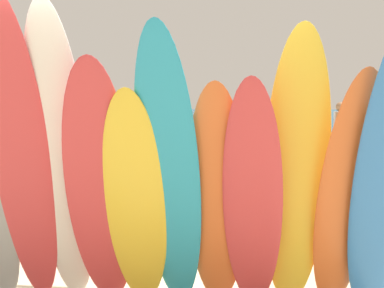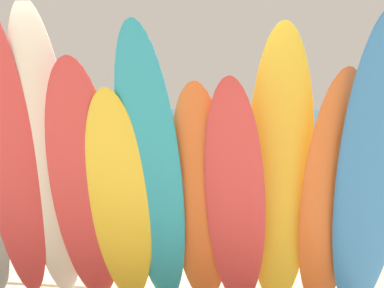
{
  "view_description": "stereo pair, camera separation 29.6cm",
  "coord_description": "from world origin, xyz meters",
  "px_view_note": "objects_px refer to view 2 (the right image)",
  "views": [
    {
      "loc": [
        0.64,
        -4.45,
        1.85
      ],
      "look_at": [
        0.0,
        2.42,
        1.13
      ],
      "focal_mm": 45.58,
      "sensor_mm": 36.0,
      "label": 1
    },
    {
      "loc": [
        0.93,
        -4.41,
        1.85
      ],
      "look_at": [
        0.0,
        2.42,
        1.13
      ],
      "focal_mm": 45.58,
      "sensor_mm": 36.0,
      "label": 2
    }
  ],
  "objects_px": {
    "surfboard_orange_10": "(331,201)",
    "surfboard_blue_11": "(370,182)",
    "surfboard_red_8": "(235,204)",
    "beachgoer_strolling": "(272,147)",
    "surfboard_red_2": "(9,162)",
    "surfboard_yellow_5": "(120,205)",
    "distant_boat": "(96,129)",
    "surfboard_red_4": "(85,191)",
    "surfboard_teal_6": "(152,179)",
    "surfboard_orange_7": "(200,203)",
    "surfboard_yellow_9": "(280,178)",
    "surfboard_rack": "(157,229)",
    "surfboard_white_3": "(47,164)",
    "beachgoer_midbeach": "(80,142)",
    "beachgoer_by_water": "(350,132)"
  },
  "relations": [
    {
      "from": "surfboard_orange_10",
      "to": "surfboard_blue_11",
      "type": "distance_m",
      "value": 0.35
    },
    {
      "from": "surfboard_red_8",
      "to": "beachgoer_strolling",
      "type": "height_order",
      "value": "surfboard_red_8"
    },
    {
      "from": "surfboard_red_2",
      "to": "surfboard_yellow_5",
      "type": "xyz_separation_m",
      "value": [
        0.91,
        0.04,
        -0.34
      ]
    },
    {
      "from": "surfboard_orange_10",
      "to": "distant_boat",
      "type": "distance_m",
      "value": 20.02
    },
    {
      "from": "surfboard_red_4",
      "to": "surfboard_teal_6",
      "type": "bearing_deg",
      "value": -9.87
    },
    {
      "from": "surfboard_orange_7",
      "to": "surfboard_yellow_9",
      "type": "bearing_deg",
      "value": 5.75
    },
    {
      "from": "surfboard_orange_10",
      "to": "surfboard_red_4",
      "type": "bearing_deg",
      "value": 176.72
    },
    {
      "from": "surfboard_yellow_9",
      "to": "surfboard_red_4",
      "type": "bearing_deg",
      "value": -175.01
    },
    {
      "from": "surfboard_red_2",
      "to": "beachgoer_strolling",
      "type": "xyz_separation_m",
      "value": [
        2.27,
        5.47,
        -0.44
      ]
    },
    {
      "from": "surfboard_orange_10",
      "to": "distant_boat",
      "type": "bearing_deg",
      "value": 108.14
    },
    {
      "from": "surfboard_red_8",
      "to": "surfboard_rack",
      "type": "bearing_deg",
      "value": 142.33
    },
    {
      "from": "surfboard_teal_6",
      "to": "surfboard_orange_10",
      "type": "relative_size",
      "value": 1.16
    },
    {
      "from": "surfboard_red_4",
      "to": "surfboard_orange_7",
      "type": "xyz_separation_m",
      "value": [
        0.92,
        0.08,
        -0.09
      ]
    },
    {
      "from": "distant_boat",
      "to": "surfboard_red_4",
      "type": "bearing_deg",
      "value": -71.33
    },
    {
      "from": "surfboard_white_3",
      "to": "surfboard_red_8",
      "type": "distance_m",
      "value": 1.57
    },
    {
      "from": "surfboard_rack",
      "to": "beachgoer_strolling",
      "type": "distance_m",
      "value": 4.9
    },
    {
      "from": "surfboard_orange_7",
      "to": "surfboard_yellow_5",
      "type": "bearing_deg",
      "value": -173.81
    },
    {
      "from": "surfboard_teal_6",
      "to": "beachgoer_strolling",
      "type": "distance_m",
      "value": 5.61
    },
    {
      "from": "surfboard_red_2",
      "to": "surfboard_blue_11",
      "type": "distance_m",
      "value": 2.82
    },
    {
      "from": "surfboard_red_2",
      "to": "beachgoer_strolling",
      "type": "distance_m",
      "value": 5.94
    },
    {
      "from": "surfboard_orange_7",
      "to": "beachgoer_midbeach",
      "type": "bearing_deg",
      "value": 120.62
    },
    {
      "from": "surfboard_yellow_5",
      "to": "surfboard_white_3",
      "type": "bearing_deg",
      "value": 176.7
    },
    {
      "from": "surfboard_yellow_5",
      "to": "distant_boat",
      "type": "xyz_separation_m",
      "value": [
        -6.48,
        18.34,
        -0.81
      ]
    },
    {
      "from": "surfboard_orange_10",
      "to": "beachgoer_midbeach",
      "type": "bearing_deg",
      "value": 121.77
    },
    {
      "from": "surfboard_teal_6",
      "to": "surfboard_red_8",
      "type": "distance_m",
      "value": 0.67
    },
    {
      "from": "surfboard_teal_6",
      "to": "distant_boat",
      "type": "bearing_deg",
      "value": 114.33
    },
    {
      "from": "surfboard_rack",
      "to": "surfboard_white_3",
      "type": "xyz_separation_m",
      "value": [
        -0.77,
        -0.67,
        0.71
      ]
    },
    {
      "from": "surfboard_yellow_5",
      "to": "surfboard_blue_11",
      "type": "distance_m",
      "value": 1.92
    },
    {
      "from": "surfboard_yellow_5",
      "to": "beachgoer_strolling",
      "type": "relative_size",
      "value": 1.37
    },
    {
      "from": "surfboard_white_3",
      "to": "surfboard_teal_6",
      "type": "relative_size",
      "value": 1.06
    },
    {
      "from": "surfboard_red_2",
      "to": "surfboard_red_8",
      "type": "xyz_separation_m",
      "value": [
        1.84,
        0.03,
        -0.3
      ]
    },
    {
      "from": "surfboard_orange_7",
      "to": "distant_boat",
      "type": "height_order",
      "value": "surfboard_orange_7"
    },
    {
      "from": "surfboard_red_8",
      "to": "beachgoer_strolling",
      "type": "relative_size",
      "value": 1.43
    },
    {
      "from": "surfboard_rack",
      "to": "surfboard_orange_10",
      "type": "height_order",
      "value": "surfboard_orange_10"
    },
    {
      "from": "surfboard_orange_7",
      "to": "beachgoer_by_water",
      "type": "xyz_separation_m",
      "value": [
        2.56,
        7.83,
        -0.03
      ]
    },
    {
      "from": "surfboard_red_2",
      "to": "surfboard_orange_7",
      "type": "xyz_separation_m",
      "value": [
        1.56,
        0.1,
        -0.32
      ]
    },
    {
      "from": "surfboard_rack",
      "to": "distant_boat",
      "type": "height_order",
      "value": "surfboard_rack"
    },
    {
      "from": "surfboard_orange_10",
      "to": "distant_boat",
      "type": "xyz_separation_m",
      "value": [
        -8.14,
        18.27,
        -0.88
      ]
    },
    {
      "from": "surfboard_yellow_9",
      "to": "beachgoer_strolling",
      "type": "relative_size",
      "value": 1.65
    },
    {
      "from": "surfboard_blue_11",
      "to": "distant_boat",
      "type": "bearing_deg",
      "value": 113.94
    },
    {
      "from": "surfboard_red_8",
      "to": "surfboard_blue_11",
      "type": "relative_size",
      "value": 0.82
    },
    {
      "from": "surfboard_white_3",
      "to": "surfboard_red_4",
      "type": "distance_m",
      "value": 0.4
    },
    {
      "from": "surfboard_red_8",
      "to": "surfboard_orange_10",
      "type": "relative_size",
      "value": 0.98
    },
    {
      "from": "surfboard_red_2",
      "to": "surfboard_red_8",
      "type": "height_order",
      "value": "surfboard_red_2"
    },
    {
      "from": "surfboard_red_2",
      "to": "beachgoer_midbeach",
      "type": "distance_m",
      "value": 5.42
    },
    {
      "from": "surfboard_white_3",
      "to": "surfboard_yellow_5",
      "type": "height_order",
      "value": "surfboard_white_3"
    },
    {
      "from": "beachgoer_by_water",
      "to": "surfboard_rack",
      "type": "bearing_deg",
      "value": -178.67
    },
    {
      "from": "surfboard_red_2",
      "to": "beachgoer_midbeach",
      "type": "relative_size",
      "value": 1.7
    },
    {
      "from": "surfboard_red_2",
      "to": "surfboard_white_3",
      "type": "distance_m",
      "value": 0.31
    },
    {
      "from": "surfboard_yellow_5",
      "to": "beachgoer_by_water",
      "type": "bearing_deg",
      "value": 66.66
    }
  ]
}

